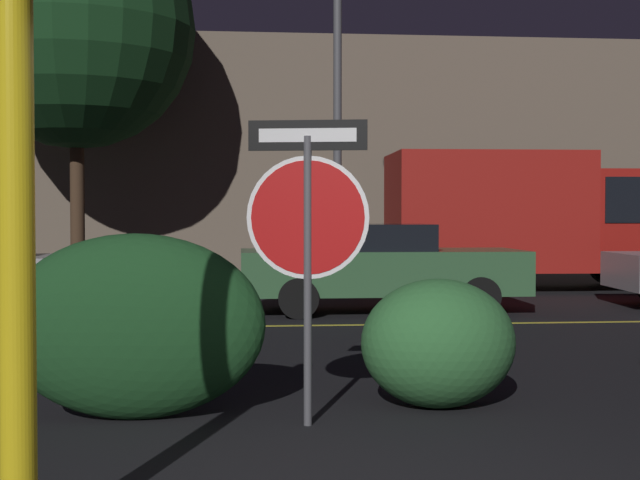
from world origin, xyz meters
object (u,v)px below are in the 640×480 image
(stop_sign, at_px, (308,215))
(delivery_truck, at_px, (547,214))
(yellow_pole_left, at_px, (16,234))
(hedge_bush_1, at_px, (135,326))
(street_lamp, at_px, (338,86))
(passing_car_2, at_px, (380,267))
(tree_0, at_px, (76,30))
(hedge_bush_2, at_px, (438,343))

(stop_sign, xyz_separation_m, delivery_truck, (5.79, 11.19, -0.00))
(yellow_pole_left, relative_size, hedge_bush_1, 1.48)
(stop_sign, height_order, yellow_pole_left, yellow_pole_left)
(hedge_bush_1, distance_m, street_lamp, 11.02)
(stop_sign, relative_size, street_lamp, 0.33)
(hedge_bush_1, bearing_deg, yellow_pole_left, -94.68)
(passing_car_2, distance_m, street_lamp, 4.53)
(street_lamp, height_order, tree_0, tree_0)
(hedge_bush_2, relative_size, delivery_truck, 0.20)
(delivery_truck, bearing_deg, hedge_bush_2, -22.08)
(stop_sign, bearing_deg, delivery_truck, 73.53)
(stop_sign, bearing_deg, hedge_bush_2, 35.78)
(yellow_pole_left, height_order, delivery_truck, yellow_pole_left)
(passing_car_2, bearing_deg, stop_sign, -13.01)
(hedge_bush_2, height_order, street_lamp, street_lamp)
(delivery_truck, bearing_deg, yellow_pole_left, -26.60)
(hedge_bush_2, relative_size, tree_0, 0.15)
(yellow_pole_left, xyz_separation_m, tree_0, (-2.59, 16.42, 4.20))
(tree_0, bearing_deg, passing_car_2, -48.92)
(stop_sign, relative_size, yellow_pole_left, 0.76)
(hedge_bush_2, distance_m, tree_0, 15.39)
(hedge_bush_1, xyz_separation_m, passing_car_2, (3.02, 7.06, 0.01))
(stop_sign, distance_m, hedge_bush_2, 1.57)
(hedge_bush_1, height_order, hedge_bush_2, hedge_bush_1)
(yellow_pole_left, bearing_deg, stop_sign, 57.62)
(yellow_pole_left, relative_size, tree_0, 0.35)
(yellow_pole_left, bearing_deg, delivery_truck, 61.74)
(yellow_pole_left, bearing_deg, tree_0, 98.96)
(street_lamp, bearing_deg, delivery_truck, 9.11)
(stop_sign, bearing_deg, street_lamp, 93.21)
(stop_sign, bearing_deg, hedge_bush_1, 177.03)
(hedge_bush_2, height_order, passing_car_2, passing_car_2)
(hedge_bush_1, distance_m, passing_car_2, 7.68)
(passing_car_2, relative_size, delivery_truck, 0.72)
(hedge_bush_2, distance_m, passing_car_2, 6.90)
(hedge_bush_1, xyz_separation_m, delivery_truck, (7.07, 10.87, 0.83))
(hedge_bush_1, bearing_deg, tree_0, 101.55)
(stop_sign, xyz_separation_m, yellow_pole_left, (-1.50, -2.36, -0.08))
(stop_sign, distance_m, passing_car_2, 7.62)
(passing_car_2, height_order, delivery_truck, delivery_truck)
(stop_sign, bearing_deg, yellow_pole_left, -111.50)
(passing_car_2, relative_size, tree_0, 0.54)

